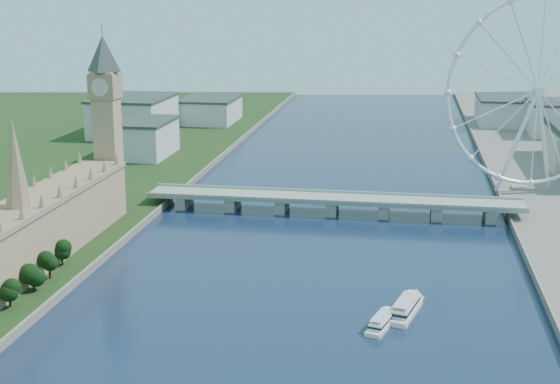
# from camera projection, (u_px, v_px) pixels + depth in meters

# --- Properties ---
(parliament_range) EXTENTS (24.00, 200.00, 70.00)m
(parliament_range) POSITION_uv_depth(u_px,v_px,m) (22.00, 239.00, 350.44)
(parliament_range) COLOR tan
(parliament_range) RESTS_ON ground
(big_ben) EXTENTS (20.02, 20.02, 110.00)m
(big_ben) POSITION_uv_depth(u_px,v_px,m) (106.00, 101.00, 441.89)
(big_ben) COLOR tan
(big_ben) RESTS_ON ground
(westminster_bridge) EXTENTS (220.00, 22.00, 9.50)m
(westminster_bridge) POSITION_uv_depth(u_px,v_px,m) (333.00, 202.00, 457.76)
(westminster_bridge) COLOR gray
(westminster_bridge) RESTS_ON ground
(london_eye) EXTENTS (113.60, 39.12, 124.30)m
(london_eye) POSITION_uv_depth(u_px,v_px,m) (538.00, 91.00, 476.74)
(london_eye) COLOR silver
(london_eye) RESTS_ON ground
(city_skyline) EXTENTS (505.00, 280.00, 32.00)m
(city_skyline) POSITION_uv_depth(u_px,v_px,m) (404.00, 119.00, 697.88)
(city_skyline) COLOR beige
(city_skyline) RESTS_ON ground
(tour_boat_near) EXTENTS (13.48, 26.36, 5.61)m
(tour_boat_near) POSITION_uv_depth(u_px,v_px,m) (381.00, 327.00, 301.86)
(tour_boat_near) COLOR white
(tour_boat_near) RESTS_ON ground
(tour_boat_far) EXTENTS (15.62, 32.49, 6.97)m
(tour_boat_far) POSITION_uv_depth(u_px,v_px,m) (405.00, 315.00, 313.62)
(tour_boat_far) COLOR silver
(tour_boat_far) RESTS_ON ground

